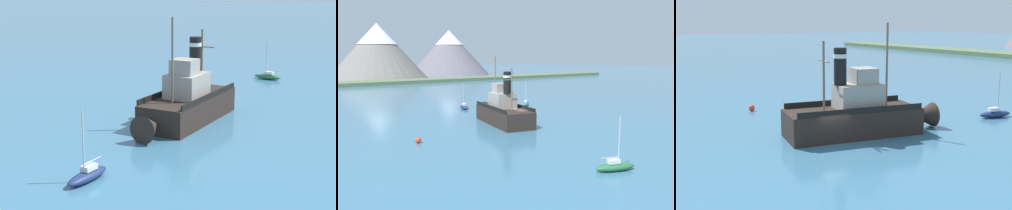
# 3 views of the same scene
# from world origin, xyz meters

# --- Properties ---
(ground_plane) EXTENTS (600.00, 600.00, 0.00)m
(ground_plane) POSITION_xyz_m (0.00, 0.00, 0.00)
(ground_plane) COLOR teal
(old_tugboat) EXTENTS (6.89, 14.79, 9.90)m
(old_tugboat) POSITION_xyz_m (-0.99, 3.59, 1.83)
(old_tugboat) COLOR #2D231E
(old_tugboat) RESTS_ON ground
(sailboat_navy) EXTENTS (1.99, 3.95, 4.90)m
(sailboat_navy) POSITION_xyz_m (1.61, 19.52, 0.43)
(sailboat_navy) COLOR navy
(sailboat_navy) RESTS_ON ground
(mooring_buoy) EXTENTS (0.69, 0.69, 0.69)m
(mooring_buoy) POSITION_xyz_m (-16.05, -0.55, 0.35)
(mooring_buoy) COLOR red
(mooring_buoy) RESTS_ON ground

